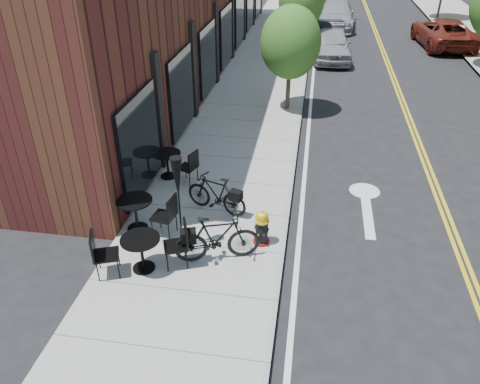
{
  "coord_description": "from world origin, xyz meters",
  "views": [
    {
      "loc": [
        0.32,
        -8.33,
        6.81
      ],
      "look_at": [
        -1.18,
        1.06,
        1.0
      ],
      "focal_mm": 35.0,
      "sensor_mm": 36.0,
      "label": 1
    }
  ],
  "objects_px": {
    "bicycle_left": "(216,194)",
    "patio_umbrella": "(178,184)",
    "bistro_set_a": "(135,210)",
    "parked_car_far": "(443,32)",
    "parked_car_a": "(331,44)",
    "fire_hydrant": "(262,228)",
    "parked_car_b": "(327,38)",
    "bistro_set_b": "(141,249)",
    "bicycle_right": "(217,238)",
    "bistro_set_c": "(167,161)",
    "parked_car_c": "(336,15)"
  },
  "relations": [
    {
      "from": "bistro_set_a",
      "to": "parked_car_far",
      "type": "xyz_separation_m",
      "value": [
        10.93,
        19.86,
        0.11
      ]
    },
    {
      "from": "fire_hydrant",
      "to": "bistro_set_b",
      "type": "xyz_separation_m",
      "value": [
        -2.4,
        -1.32,
        0.11
      ]
    },
    {
      "from": "bicycle_right",
      "to": "patio_umbrella",
      "type": "bearing_deg",
      "value": 47.92
    },
    {
      "from": "bistro_set_b",
      "to": "parked_car_far",
      "type": "bearing_deg",
      "value": 42.62
    },
    {
      "from": "fire_hydrant",
      "to": "parked_car_c",
      "type": "bearing_deg",
      "value": 103.89
    },
    {
      "from": "bicycle_right",
      "to": "bistro_set_a",
      "type": "distance_m",
      "value": 2.3
    },
    {
      "from": "bistro_set_a",
      "to": "parked_car_far",
      "type": "height_order",
      "value": "parked_car_far"
    },
    {
      "from": "bicycle_right",
      "to": "bistro_set_b",
      "type": "relative_size",
      "value": 0.95
    },
    {
      "from": "bistro_set_c",
      "to": "parked_car_c",
      "type": "xyz_separation_m",
      "value": [
        5.0,
        21.16,
        0.2
      ]
    },
    {
      "from": "bicycle_right",
      "to": "bistro_set_b",
      "type": "height_order",
      "value": "bicycle_right"
    },
    {
      "from": "bistro_set_b",
      "to": "parked_car_b",
      "type": "xyz_separation_m",
      "value": [
        3.82,
        18.66,
        0.17
      ]
    },
    {
      "from": "parked_car_b",
      "to": "parked_car_far",
      "type": "relative_size",
      "value": 0.89
    },
    {
      "from": "parked_car_b",
      "to": "parked_car_c",
      "type": "xyz_separation_m",
      "value": [
        0.55,
        6.49,
        0.01
      ]
    },
    {
      "from": "patio_umbrella",
      "to": "parked_car_far",
      "type": "distance_m",
      "value": 22.48
    },
    {
      "from": "fire_hydrant",
      "to": "patio_umbrella",
      "type": "bearing_deg",
      "value": -150.76
    },
    {
      "from": "parked_car_b",
      "to": "parked_car_c",
      "type": "height_order",
      "value": "parked_car_c"
    },
    {
      "from": "bistro_set_a",
      "to": "parked_car_a",
      "type": "height_order",
      "value": "parked_car_a"
    },
    {
      "from": "bistro_set_a",
      "to": "parked_car_a",
      "type": "distance_m",
      "value": 16.87
    },
    {
      "from": "patio_umbrella",
      "to": "parked_car_far",
      "type": "xyz_separation_m",
      "value": [
        9.7,
        20.26,
        -0.96
      ]
    },
    {
      "from": "parked_car_far",
      "to": "patio_umbrella",
      "type": "bearing_deg",
      "value": 59.07
    },
    {
      "from": "bistro_set_a",
      "to": "parked_car_c",
      "type": "bearing_deg",
      "value": 86.56
    },
    {
      "from": "bicycle_right",
      "to": "parked_car_a",
      "type": "xyz_separation_m",
      "value": [
        2.53,
        17.01,
        0.1
      ]
    },
    {
      "from": "bicycle_left",
      "to": "parked_car_b",
      "type": "height_order",
      "value": "parked_car_b"
    },
    {
      "from": "bistro_set_a",
      "to": "parked_car_far",
      "type": "relative_size",
      "value": 0.37
    },
    {
      "from": "patio_umbrella",
      "to": "bicycle_right",
      "type": "bearing_deg",
      "value": -23.68
    },
    {
      "from": "fire_hydrant",
      "to": "parked_car_b",
      "type": "height_order",
      "value": "parked_car_b"
    },
    {
      "from": "bistro_set_b",
      "to": "bistro_set_c",
      "type": "xyz_separation_m",
      "value": [
        -0.63,
        4.0,
        -0.03
      ]
    },
    {
      "from": "bistro_set_c",
      "to": "parked_car_c",
      "type": "distance_m",
      "value": 21.74
    },
    {
      "from": "parked_car_c",
      "to": "fire_hydrant",
      "type": "bearing_deg",
      "value": -92.54
    },
    {
      "from": "fire_hydrant",
      "to": "parked_car_far",
      "type": "bearing_deg",
      "value": 87.0
    },
    {
      "from": "bicycle_left",
      "to": "parked_car_a",
      "type": "height_order",
      "value": "parked_car_a"
    },
    {
      "from": "bicycle_left",
      "to": "patio_umbrella",
      "type": "distance_m",
      "value": 1.91
    },
    {
      "from": "bicycle_right",
      "to": "parked_car_c",
      "type": "height_order",
      "value": "parked_car_c"
    },
    {
      "from": "bicycle_right",
      "to": "bistro_set_a",
      "type": "bearing_deg",
      "value": 51.04
    },
    {
      "from": "fire_hydrant",
      "to": "bistro_set_b",
      "type": "distance_m",
      "value": 2.74
    },
    {
      "from": "parked_car_b",
      "to": "patio_umbrella",
      "type": "bearing_deg",
      "value": -104.68
    },
    {
      "from": "bistro_set_b",
      "to": "patio_umbrella",
      "type": "relative_size",
      "value": 0.88
    },
    {
      "from": "parked_car_c",
      "to": "bicycle_left",
      "type": "bearing_deg",
      "value": -95.99
    },
    {
      "from": "parked_car_b",
      "to": "bistro_set_a",
      "type": "bearing_deg",
      "value": -108.8
    },
    {
      "from": "parked_car_a",
      "to": "parked_car_b",
      "type": "height_order",
      "value": "parked_car_b"
    },
    {
      "from": "bistro_set_c",
      "to": "parked_car_a",
      "type": "xyz_separation_m",
      "value": [
        4.69,
        13.59,
        0.17
      ]
    },
    {
      "from": "bistro_set_b",
      "to": "parked_car_b",
      "type": "bearing_deg",
      "value": 56.91
    },
    {
      "from": "parked_car_a",
      "to": "parked_car_b",
      "type": "distance_m",
      "value": 1.1
    },
    {
      "from": "bistro_set_c",
      "to": "parked_car_a",
      "type": "distance_m",
      "value": 14.37
    },
    {
      "from": "parked_car_a",
      "to": "parked_car_c",
      "type": "height_order",
      "value": "parked_car_c"
    },
    {
      "from": "bistro_set_c",
      "to": "parked_car_a",
      "type": "height_order",
      "value": "parked_car_a"
    },
    {
      "from": "bicycle_left",
      "to": "patio_umbrella",
      "type": "relative_size",
      "value": 0.76
    },
    {
      "from": "bistro_set_b",
      "to": "parked_car_far",
      "type": "distance_m",
      "value": 23.61
    },
    {
      "from": "bistro_set_c",
      "to": "parked_car_b",
      "type": "bearing_deg",
      "value": 92.76
    },
    {
      "from": "bicycle_left",
      "to": "parked_car_far",
      "type": "bearing_deg",
      "value": 173.09
    }
  ]
}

